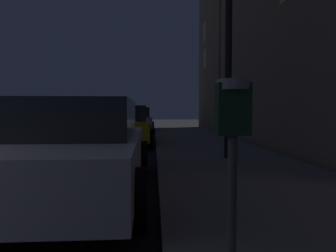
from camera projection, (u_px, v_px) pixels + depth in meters
name	position (u px, v px, depth m)	size (l,w,h in m)	color
parking_meter	(233.00, 134.00, 1.78)	(0.19, 0.19, 1.30)	#59595B
car_white	(82.00, 148.00, 4.63)	(2.02, 4.62, 1.43)	silver
car_yellow_cab	(124.00, 125.00, 11.28)	(2.12, 4.10, 1.43)	gold
car_silver	(135.00, 120.00, 17.83)	(2.19, 4.66, 1.43)	#B7B7BF
street_lamp	(229.00, 7.00, 7.08)	(0.44, 0.44, 5.24)	black
building_far	(267.00, 19.00, 19.47)	(7.57, 7.12, 14.04)	#998466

